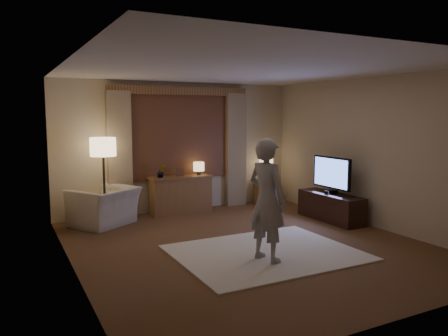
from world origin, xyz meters
TOP-DOWN VIEW (x-y plane):
  - room at (0.00, 0.50)m, footprint 5.04×5.54m
  - rug at (0.02, -0.46)m, footprint 2.50×2.00m
  - sideboard at (-0.09, 2.50)m, footprint 1.20×0.40m
  - picture_frame at (-0.09, 2.50)m, footprint 0.16×0.02m
  - plant at (-0.49, 2.50)m, footprint 0.17×0.13m
  - table_lamp_sideboard at (0.31, 2.50)m, footprint 0.22×0.22m
  - floor_lamp at (-1.63, 2.30)m, footprint 0.45×0.45m
  - armchair at (-1.66, 2.19)m, footprint 1.35×1.32m
  - side_table at (1.89, 2.45)m, footprint 0.40×0.40m
  - table_lamp_side at (1.89, 2.45)m, footprint 0.30×0.30m
  - tv_stand at (2.15, 0.63)m, footprint 0.45×1.40m
  - tv at (2.15, 0.63)m, footprint 0.23×0.95m
  - person at (-0.15, -0.74)m, footprint 0.54×0.68m

SIDE VIEW (x-z plane):
  - rug at x=0.02m, z-range 0.00..0.02m
  - tv_stand at x=2.15m, z-range 0.00..0.50m
  - side_table at x=1.89m, z-range 0.00..0.56m
  - armchair at x=-1.66m, z-range 0.00..0.67m
  - sideboard at x=-0.09m, z-range 0.00..0.70m
  - picture_frame at x=-0.09m, z-range 0.70..0.90m
  - person at x=-0.15m, z-range 0.02..1.66m
  - plant at x=-0.49m, z-range 0.70..1.00m
  - table_lamp_side at x=1.89m, z-range 0.65..1.09m
  - tv at x=2.15m, z-range 0.54..1.22m
  - table_lamp_sideboard at x=0.31m, z-range 0.75..1.05m
  - floor_lamp at x=-1.63m, z-range 0.53..2.08m
  - room at x=0.00m, z-range 0.01..2.65m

